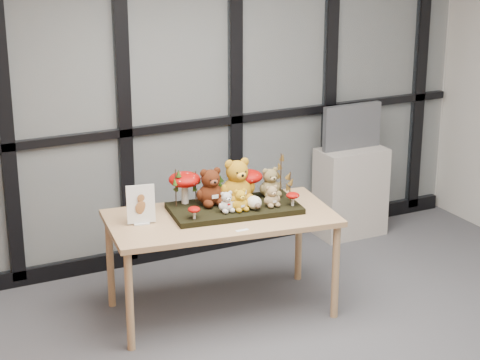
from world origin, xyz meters
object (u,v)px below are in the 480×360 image
bear_white_bow (226,200)px  mushroom_back_right (248,183)px  monitor (352,127)px  bear_tan_back (270,180)px  bear_small_yellow (240,199)px  mushroom_front_left (194,212)px  bear_beige_small (272,195)px  display_table (221,225)px  cabinet (350,192)px  mushroom_front_right (293,198)px  sign_holder (141,207)px  plush_cream_hedgehog (254,202)px  bear_brown_medium (210,185)px  diorama_tray (234,208)px  bear_pooh_yellow (237,178)px  mushroom_back_left (185,186)px

bear_white_bow → mushroom_back_right: bearing=43.9°
monitor → bear_tan_back: bearing=-147.4°
bear_small_yellow → mushroom_back_right: size_ratio=0.75×
mushroom_front_left → bear_white_bow: bearing=5.9°
monitor → mushroom_back_right: bearing=-151.8°
bear_small_yellow → bear_beige_small: size_ratio=1.02×
display_table → cabinet: (1.56, 0.82, -0.26)m
display_table → mushroom_back_right: bearing=35.7°
mushroom_front_right → bear_beige_small: bearing=159.0°
bear_beige_small → sign_holder: (-0.86, 0.16, 0.00)m
plush_cream_hedgehog → bear_white_bow: bearing=176.9°
bear_tan_back → mushroom_front_right: size_ratio=2.22×
monitor → bear_brown_medium: bearing=-156.0°
mushroom_front_right → monitor: 1.47m
mushroom_front_right → monitor: bearing=41.4°
diorama_tray → plush_cream_hedgehog: size_ratio=8.64×
bear_pooh_yellow → cabinet: (1.39, 0.71, -0.53)m
bear_tan_back → plush_cream_hedgehog: 0.29m
mushroom_back_right → mushroom_back_left: bearing=168.7°
sign_holder → cabinet: sign_holder is taller
sign_holder → cabinet: 2.25m
mushroom_back_left → bear_pooh_yellow: bearing=-21.4°
bear_tan_back → bear_small_yellow: size_ratio=1.38×
monitor → bear_white_bow: bearing=-150.3°
bear_tan_back → mushroom_front_right: 0.25m
bear_white_bow → mushroom_front_left: bearing=-166.4°
mushroom_back_right → cabinet: 1.53m
bear_brown_medium → cabinet: size_ratio=0.38×
diorama_tray → monitor: bearing=36.6°
mushroom_front_left → mushroom_front_right: (0.69, -0.06, 0.01)m
diorama_tray → mushroom_front_right: mushroom_front_right is taller
plush_cream_hedgehog → mushroom_front_left: plush_cream_hedgehog is taller
bear_pooh_yellow → bear_beige_small: bear_pooh_yellow is taller
diorama_tray → display_table: bearing=-153.4°
bear_beige_small → plush_cream_hedgehog: bearing=-172.8°
bear_tan_back → sign_holder: 0.95m
diorama_tray → bear_beige_small: bearing=-20.0°
cabinet → monitor: size_ratio=1.42×
plush_cream_hedgehog → mushroom_front_right: (0.26, -0.05, 0.00)m
bear_pooh_yellow → mushroom_back_right: size_ratio=1.55×
mushroom_front_left → cabinet: size_ratio=0.12×
bear_brown_medium → cabinet: bearing=31.1°
bear_white_bow → mushroom_back_left: bearing=130.8°
mushroom_back_right → monitor: 1.46m
mushroom_back_right → mushroom_front_left: mushroom_back_right is taller
bear_white_bow → display_table: bearing=127.4°
bear_small_yellow → plush_cream_hedgehog: bearing=-1.9°
plush_cream_hedgehog → bear_beige_small: bearing=7.2°
display_table → bear_tan_back: bearing=22.1°
diorama_tray → sign_holder: sign_holder is taller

